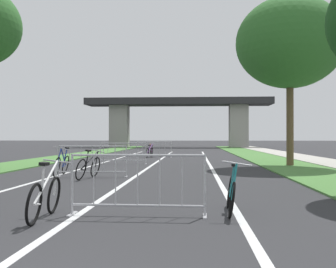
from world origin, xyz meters
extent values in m
cube|color=#477A38|center=(-6.35, 25.06, 0.03)|extent=(2.73, 61.26, 0.05)
cube|color=#477A38|center=(6.35, 25.06, 0.03)|extent=(2.73, 61.26, 0.05)
cube|color=#ADA89E|center=(8.84, 25.06, 0.04)|extent=(2.25, 61.26, 0.08)
cube|color=silver|center=(0.00, 17.72, 0.00)|extent=(0.14, 35.44, 0.01)
cube|color=silver|center=(2.74, 17.72, 0.00)|extent=(0.14, 35.44, 0.01)
cube|color=silver|center=(-2.74, 17.72, 0.00)|extent=(0.14, 35.44, 0.01)
cube|color=#2D2D30|center=(0.00, 50.63, 5.84)|extent=(23.56, 4.17, 0.84)
cube|color=#9E9B93|center=(-7.63, 50.63, 2.71)|extent=(2.29, 2.40, 5.41)
cube|color=#9E9B93|center=(7.63, 50.63, 2.71)|extent=(2.29, 2.40, 5.41)
cylinder|color=brown|center=(6.37, 16.93, 1.91)|extent=(0.32, 0.32, 3.82)
ellipsoid|color=#2D6628|center=(6.37, 16.93, 5.66)|extent=(4.91, 4.91, 4.17)
cylinder|color=#ADADB2|center=(-0.11, 4.73, 0.53)|extent=(0.04, 0.04, 1.05)
cube|color=#ADADB2|center=(-0.11, 4.73, 0.01)|extent=(0.07, 0.44, 0.03)
cylinder|color=#ADADB2|center=(2.16, 4.68, 0.53)|extent=(0.04, 0.04, 1.05)
cube|color=#ADADB2|center=(2.16, 4.68, 0.01)|extent=(0.07, 0.44, 0.03)
cylinder|color=#ADADB2|center=(1.03, 4.70, 1.03)|extent=(2.27, 0.09, 0.04)
cylinder|color=#ADADB2|center=(1.03, 4.70, 0.18)|extent=(2.27, 0.09, 0.04)
cylinder|color=#ADADB2|center=(0.27, 4.72, 0.61)|extent=(0.02, 0.02, 0.87)
cylinder|color=#ADADB2|center=(0.65, 4.71, 0.61)|extent=(0.02, 0.02, 0.87)
cylinder|color=#ADADB2|center=(1.03, 4.70, 0.61)|extent=(0.02, 0.02, 0.87)
cylinder|color=#ADADB2|center=(1.41, 4.69, 0.61)|extent=(0.02, 0.02, 0.87)
cylinder|color=#ADADB2|center=(1.78, 4.69, 0.61)|extent=(0.02, 0.02, 0.87)
cylinder|color=#ADADB2|center=(-2.55, 11.32, 0.53)|extent=(0.04, 0.04, 1.05)
cube|color=#ADADB2|center=(-2.55, 11.32, 0.01)|extent=(0.08, 0.44, 0.03)
cylinder|color=#ADADB2|center=(-0.28, 11.44, 0.53)|extent=(0.04, 0.04, 1.05)
cube|color=#ADADB2|center=(-0.28, 11.44, 0.01)|extent=(0.08, 0.44, 0.03)
cylinder|color=#ADADB2|center=(-1.41, 11.38, 1.03)|extent=(2.27, 0.17, 0.04)
cylinder|color=#ADADB2|center=(-1.41, 11.38, 0.18)|extent=(2.27, 0.17, 0.04)
cylinder|color=#ADADB2|center=(-2.17, 11.34, 0.61)|extent=(0.02, 0.02, 0.87)
cylinder|color=#ADADB2|center=(-1.79, 11.36, 0.61)|extent=(0.02, 0.02, 0.87)
cylinder|color=#ADADB2|center=(-1.41, 11.38, 0.61)|extent=(0.02, 0.02, 0.87)
cylinder|color=#ADADB2|center=(-1.04, 11.40, 0.61)|extent=(0.02, 0.02, 0.87)
cylinder|color=#ADADB2|center=(-0.66, 11.42, 0.61)|extent=(0.02, 0.02, 0.87)
cylinder|color=#ADADB2|center=(-2.67, 18.05, 0.53)|extent=(0.04, 0.04, 1.05)
cube|color=#ADADB2|center=(-2.67, 18.05, 0.01)|extent=(0.06, 0.44, 0.03)
cylinder|color=#ADADB2|center=(-0.40, 18.06, 0.53)|extent=(0.04, 0.04, 1.05)
cube|color=#ADADB2|center=(-0.40, 18.06, 0.01)|extent=(0.06, 0.44, 0.03)
cylinder|color=#ADADB2|center=(-1.53, 18.06, 1.03)|extent=(2.27, 0.05, 0.04)
cylinder|color=#ADADB2|center=(-1.53, 18.06, 0.18)|extent=(2.27, 0.05, 0.04)
cylinder|color=#ADADB2|center=(-2.29, 18.05, 0.61)|extent=(0.02, 0.02, 0.87)
cylinder|color=#ADADB2|center=(-1.91, 18.05, 0.61)|extent=(0.02, 0.02, 0.87)
cylinder|color=#ADADB2|center=(-1.53, 18.06, 0.61)|extent=(0.02, 0.02, 0.87)
cylinder|color=#ADADB2|center=(-1.15, 18.06, 0.61)|extent=(0.02, 0.02, 0.87)
cylinder|color=#ADADB2|center=(-0.77, 18.06, 0.61)|extent=(0.02, 0.02, 0.87)
cylinder|color=#ADADB2|center=(-1.78, 24.76, 0.53)|extent=(0.04, 0.04, 1.05)
cube|color=#ADADB2|center=(-1.78, 24.76, 0.01)|extent=(0.07, 0.44, 0.03)
cylinder|color=#ADADB2|center=(0.49, 24.70, 0.53)|extent=(0.04, 0.04, 1.05)
cube|color=#ADADB2|center=(0.49, 24.70, 0.01)|extent=(0.07, 0.44, 0.03)
cylinder|color=#ADADB2|center=(-0.64, 24.73, 1.03)|extent=(2.27, 0.10, 0.04)
cylinder|color=#ADADB2|center=(-0.64, 24.73, 0.18)|extent=(2.27, 0.10, 0.04)
cylinder|color=#ADADB2|center=(-1.40, 24.75, 0.61)|extent=(0.02, 0.02, 0.87)
cylinder|color=#ADADB2|center=(-1.02, 24.74, 0.61)|extent=(0.02, 0.02, 0.87)
cylinder|color=#ADADB2|center=(-0.64, 24.73, 0.61)|extent=(0.02, 0.02, 0.87)
cylinder|color=#ADADB2|center=(-0.26, 24.72, 0.61)|extent=(0.02, 0.02, 0.87)
cylinder|color=#ADADB2|center=(0.12, 24.71, 0.61)|extent=(0.02, 0.02, 0.87)
torus|color=black|center=(2.66, 5.60, 0.30)|extent=(0.16, 0.62, 0.61)
torus|color=black|center=(2.60, 4.57, 0.30)|extent=(0.16, 0.62, 0.61)
cylinder|color=#197A7F|center=(2.67, 5.11, 0.60)|extent=(0.07, 1.01, 0.63)
cylinder|color=#197A7F|center=(2.67, 5.31, 0.54)|extent=(0.13, 0.12, 0.57)
cylinder|color=#197A7F|center=(2.65, 5.44, 0.28)|extent=(0.05, 0.34, 0.07)
cylinder|color=#197A7F|center=(2.65, 4.59, 0.60)|extent=(0.13, 0.09, 0.60)
cube|color=black|center=(2.72, 5.34, 0.83)|extent=(0.12, 0.25, 0.06)
cylinder|color=#99999E|center=(2.69, 4.62, 0.90)|extent=(0.48, 0.05, 0.09)
torus|color=black|center=(-0.97, 23.80, 0.32)|extent=(0.22, 0.65, 0.64)
torus|color=black|center=(-0.81, 24.88, 0.32)|extent=(0.22, 0.65, 0.64)
cylinder|color=#662884|center=(-0.85, 24.30, 0.60)|extent=(0.28, 1.05, 0.60)
cylinder|color=#662884|center=(-0.89, 24.10, 0.54)|extent=(0.11, 0.14, 0.54)
cylinder|color=#662884|center=(-0.95, 23.97, 0.30)|extent=(0.07, 0.35, 0.08)
cylinder|color=#662884|center=(-0.77, 24.84, 0.60)|extent=(0.12, 0.11, 0.57)
cube|color=black|center=(-0.86, 24.05, 0.81)|extent=(0.14, 0.25, 0.06)
cylinder|color=#99999E|center=(-0.74, 24.81, 0.89)|extent=(0.45, 0.10, 0.09)
torus|color=black|center=(-1.49, 10.26, 0.34)|extent=(0.29, 0.70, 0.67)
torus|color=black|center=(-1.30, 11.35, 0.34)|extent=(0.29, 0.70, 0.67)
cylinder|color=black|center=(-1.34, 10.77, 0.61)|extent=(0.34, 1.04, 0.57)
cylinder|color=black|center=(-1.38, 10.56, 0.60)|extent=(0.17, 0.15, 0.63)
cylinder|color=black|center=(-1.46, 10.44, 0.31)|extent=(0.08, 0.36, 0.08)
cylinder|color=black|center=(-1.25, 11.31, 0.61)|extent=(0.15, 0.11, 0.54)
cube|color=black|center=(-1.32, 10.51, 0.91)|extent=(0.15, 0.26, 0.07)
cylinder|color=#99999E|center=(-1.19, 11.28, 0.87)|extent=(0.46, 0.11, 0.12)
torus|color=black|center=(-0.42, 3.82, 0.33)|extent=(0.15, 0.66, 0.65)
torus|color=black|center=(-0.46, 4.83, 0.33)|extent=(0.15, 0.66, 0.65)
cylinder|color=silver|center=(-0.40, 4.30, 0.62)|extent=(0.07, 0.99, 0.63)
cylinder|color=silver|center=(-0.40, 4.11, 0.60)|extent=(0.13, 0.12, 0.65)
cylinder|color=silver|center=(-0.43, 3.98, 0.30)|extent=(0.05, 0.33, 0.08)
cylinder|color=silver|center=(-0.42, 4.80, 0.62)|extent=(0.12, 0.09, 0.60)
cube|color=black|center=(-0.36, 4.07, 0.92)|extent=(0.12, 0.24, 0.06)
cylinder|color=#99999E|center=(-0.39, 4.78, 0.92)|extent=(0.49, 0.05, 0.09)
torus|color=black|center=(-2.62, 12.32, 0.34)|extent=(0.20, 0.69, 0.67)
torus|color=black|center=(-2.58, 11.25, 0.34)|extent=(0.20, 0.69, 0.67)
cylinder|color=#1E389E|center=(-2.53, 11.81, 0.65)|extent=(0.21, 1.04, 0.65)
cylinder|color=#1E389E|center=(-2.55, 12.02, 0.62)|extent=(0.19, 0.13, 0.68)
cylinder|color=#1E389E|center=(-2.62, 12.15, 0.31)|extent=(0.03, 0.35, 0.08)
cylinder|color=#1E389E|center=(-2.52, 11.28, 0.65)|extent=(0.17, 0.10, 0.62)
cube|color=black|center=(-2.48, 12.06, 0.96)|extent=(0.12, 0.24, 0.07)
cylinder|color=#99999E|center=(-2.45, 11.31, 0.96)|extent=(0.55, 0.05, 0.14)
torus|color=black|center=(-0.79, 24.61, 0.33)|extent=(0.20, 0.66, 0.65)
torus|color=black|center=(-0.90, 25.59, 0.33)|extent=(0.20, 0.66, 0.65)
cylinder|color=red|center=(-0.88, 25.07, 0.60)|extent=(0.22, 0.95, 0.59)
cylinder|color=red|center=(-0.85, 24.88, 0.54)|extent=(0.12, 0.13, 0.53)
cylinder|color=red|center=(-0.81, 24.76, 0.30)|extent=(0.05, 0.32, 0.08)
cylinder|color=red|center=(-0.93, 25.56, 0.60)|extent=(0.12, 0.10, 0.56)
cube|color=black|center=(-0.89, 24.84, 0.80)|extent=(0.13, 0.25, 0.06)
cylinder|color=#99999E|center=(-0.97, 25.53, 0.88)|extent=(0.47, 0.08, 0.10)
camera|label=1|loc=(1.98, -2.26, 1.34)|focal=44.24mm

